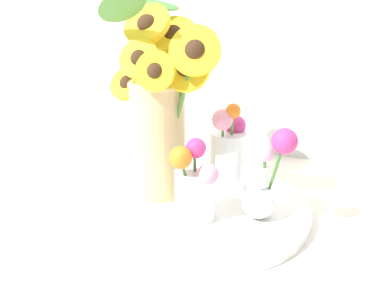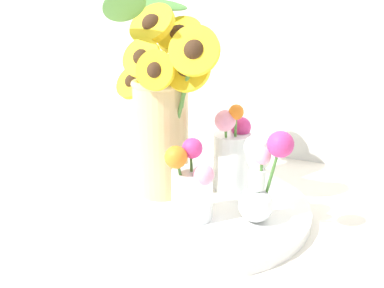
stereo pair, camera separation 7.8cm
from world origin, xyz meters
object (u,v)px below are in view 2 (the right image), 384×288
Objects in this scene: vase_small_center at (192,186)px; vase_small_back at (232,154)px; vase_bulb_right at (260,176)px; serving_tray at (192,207)px; mason_jar_sunflowers at (162,112)px.

vase_small_center is 0.81× the size of vase_small_back.
vase_small_center is at bearing -97.89° from vase_small_back.
vase_bulb_right reaches higher than vase_small_center.
serving_tray is 0.16m from vase_bulb_right.
vase_bulb_right is at bearing -50.67° from vase_small_back.
mason_jar_sunflowers reaches higher than vase_small_center.
serving_tray is at bearing -19.01° from mason_jar_sunflowers.
vase_small_center is at bearing -39.18° from mason_jar_sunflowers.
mason_jar_sunflowers is 2.31× the size of vase_bulb_right.
vase_small_back is at bearing 29.49° from mason_jar_sunflowers.
vase_small_back reaches higher than vase_bulb_right.
mason_jar_sunflowers is 0.16m from vase_small_center.
vase_small_center is at bearing -158.83° from vase_bulb_right.
vase_small_back is (-0.08, 0.10, -0.01)m from vase_bulb_right.
mason_jar_sunflowers reaches higher than serving_tray.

